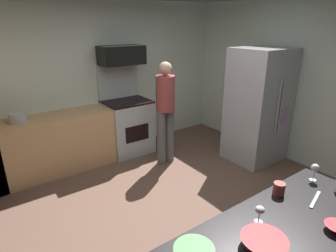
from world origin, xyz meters
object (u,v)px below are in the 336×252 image
(stock_pot, at_px, (17,118))
(microwave, at_px, (122,55))
(refrigerator, at_px, (258,106))
(person_cook, at_px, (165,109))
(wine_glass_mid, at_px, (260,211))
(wine_glass_near, at_px, (315,169))
(oven_range, at_px, (128,124))
(mixing_bowl_small, at_px, (264,243))
(mug_tea, at_px, (279,189))

(stock_pot, bearing_deg, microwave, 2.69)
(refrigerator, distance_m, person_cook, 1.53)
(refrigerator, height_order, wine_glass_mid, refrigerator)
(person_cook, xyz_separation_m, wine_glass_near, (-0.15, -2.46, 0.08))
(oven_range, distance_m, wine_glass_mid, 3.41)
(oven_range, height_order, mixing_bowl_small, oven_range)
(microwave, bearing_deg, person_cook, -71.35)
(oven_range, distance_m, mixing_bowl_small, 3.60)
(microwave, xyz_separation_m, wine_glass_mid, (-0.71, -3.38, -0.72))
(mixing_bowl_small, bearing_deg, wine_glass_mid, 43.69)
(refrigerator, relative_size, wine_glass_mid, 14.16)
(wine_glass_near, bearing_deg, mug_tea, 173.50)
(person_cook, relative_size, mixing_bowl_small, 5.79)
(refrigerator, relative_size, person_cook, 1.11)
(refrigerator, height_order, mug_tea, refrigerator)
(mixing_bowl_small, height_order, wine_glass_near, wine_glass_near)
(mixing_bowl_small, distance_m, stock_pot, 3.57)
(wine_glass_mid, bearing_deg, mixing_bowl_small, -136.31)
(refrigerator, distance_m, mug_tea, 2.55)
(microwave, relative_size, stock_pot, 3.15)
(refrigerator, bearing_deg, stock_pot, 155.57)
(mixing_bowl_small, height_order, wine_glass_mid, wine_glass_mid)
(oven_range, height_order, wine_glass_near, oven_range)
(mug_tea, relative_size, stock_pot, 0.45)
(microwave, relative_size, person_cook, 0.44)
(refrigerator, relative_size, wine_glass_near, 11.60)
(mug_tea, bearing_deg, person_cook, 76.30)
(refrigerator, bearing_deg, oven_range, 137.20)
(oven_range, height_order, microwave, microwave)
(oven_range, distance_m, wine_glass_near, 3.27)
(mug_tea, bearing_deg, refrigerator, 40.87)
(microwave, relative_size, refrigerator, 0.40)
(wine_glass_near, relative_size, wine_glass_mid, 1.22)
(oven_range, relative_size, wine_glass_mid, 11.85)
(wine_glass_mid, relative_size, stock_pot, 0.56)
(person_cook, relative_size, stock_pot, 7.12)
(person_cook, bearing_deg, stock_pot, 158.80)
(mixing_bowl_small, distance_m, mug_tea, 0.66)
(oven_range, height_order, wine_glass_mid, oven_range)
(refrigerator, relative_size, mixing_bowl_small, 6.44)
(oven_range, height_order, refrigerator, refrigerator)
(wine_glass_mid, distance_m, stock_pot, 3.45)
(person_cook, xyz_separation_m, wine_glass_mid, (-1.00, -2.53, 0.05))
(mixing_bowl_small, relative_size, wine_glass_mid, 2.20)
(mixing_bowl_small, relative_size, wine_glass_near, 1.80)
(refrigerator, xyz_separation_m, person_cook, (-1.34, 0.74, 0.01))
(refrigerator, bearing_deg, microwave, 135.64)
(refrigerator, relative_size, stock_pot, 7.93)
(refrigerator, distance_m, mixing_bowl_small, 3.19)
(person_cook, relative_size, mug_tea, 15.91)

